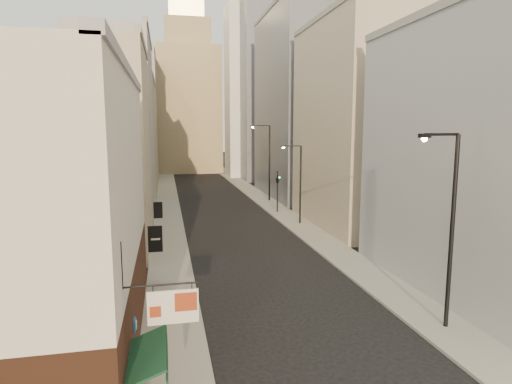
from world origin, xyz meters
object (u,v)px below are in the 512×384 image
at_px(clock_tower, 188,95).
at_px(streetlamp_near, 449,221).
at_px(streetlamp_mid, 298,180).
at_px(white_tower, 246,86).
at_px(traffic_light_right, 278,181).
at_px(streetlamp_far, 268,158).

distance_m(clock_tower, streetlamp_near, 85.87).
relative_size(clock_tower, streetlamp_mid, 5.52).
bearing_deg(white_tower, traffic_light_right, -95.56).
xyz_separation_m(white_tower, streetlamp_near, (-3.63, -70.68, -13.16)).
height_order(streetlamp_near, streetlamp_far, streetlamp_far).
height_order(streetlamp_far, traffic_light_right, streetlamp_far).
bearing_deg(streetlamp_mid, traffic_light_right, 104.00).
bearing_deg(clock_tower, streetlamp_mid, -82.89).
xyz_separation_m(clock_tower, streetlamp_near, (7.37, -84.68, -12.18)).
relative_size(streetlamp_near, streetlamp_far, 0.92).
relative_size(streetlamp_near, streetlamp_mid, 1.17).
relative_size(streetlamp_mid, streetlamp_far, 0.79).
height_order(clock_tower, streetlamp_near, clock_tower).
bearing_deg(streetlamp_far, streetlamp_near, -85.53).
height_order(white_tower, traffic_light_right, white_tower).
xyz_separation_m(clock_tower, white_tower, (11.00, -14.00, 0.97)).
distance_m(white_tower, streetlamp_near, 71.98).
bearing_deg(traffic_light_right, streetlamp_mid, 105.44).
height_order(clock_tower, streetlamp_far, clock_tower).
distance_m(streetlamp_near, streetlamp_mid, 23.96).
bearing_deg(streetlamp_far, traffic_light_right, -90.28).
bearing_deg(white_tower, streetlamp_mid, -94.20).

